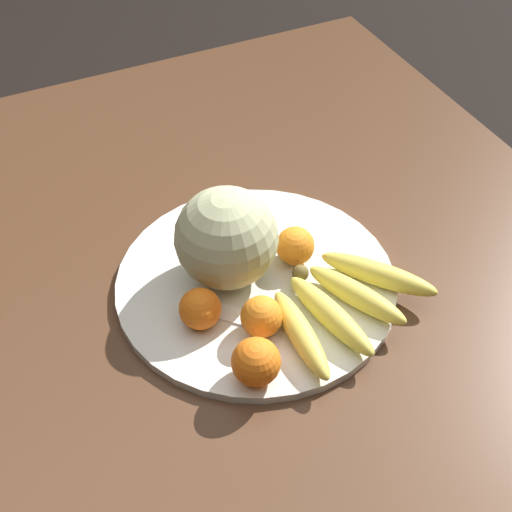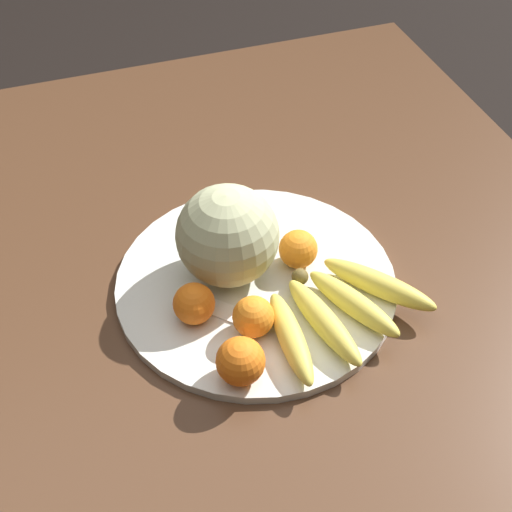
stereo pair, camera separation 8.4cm
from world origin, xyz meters
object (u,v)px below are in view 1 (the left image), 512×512
at_px(melon, 226,238).
at_px(orange_front_right, 295,246).
at_px(orange_mid_center, 256,362).
at_px(banana_bunch, 343,302).
at_px(produce_tag, 243,317).
at_px(kitchen_table, 245,294).
at_px(orange_front_left, 200,309).
at_px(orange_back_left, 261,317).
at_px(fruit_bowl, 256,282).

bearing_deg(melon, orange_front_right, -98.50).
bearing_deg(orange_mid_center, banana_bunch, -72.39).
bearing_deg(produce_tag, kitchen_table, -71.09).
bearing_deg(kitchen_table, orange_front_right, -130.04).
relative_size(orange_front_left, orange_back_left, 1.02).
height_order(orange_mid_center, produce_tag, orange_mid_center).
xyz_separation_m(orange_mid_center, orange_back_left, (0.07, -0.04, -0.00)).
xyz_separation_m(orange_mid_center, produce_tag, (0.10, -0.03, -0.03)).
distance_m(fruit_bowl, orange_front_right, 0.08).
relative_size(orange_mid_center, produce_tag, 0.81).
distance_m(melon, orange_front_right, 0.12).
xyz_separation_m(melon, banana_bunch, (-0.14, -0.12, -0.06)).
height_order(banana_bunch, orange_front_right, orange_front_right).
bearing_deg(orange_front_left, kitchen_table, -47.71).
xyz_separation_m(kitchen_table, orange_front_right, (-0.05, -0.06, 0.13)).
bearing_deg(banana_bunch, fruit_bowl, -159.62).
relative_size(fruit_bowl, orange_mid_center, 6.43).
distance_m(kitchen_table, melon, 0.19).
distance_m(orange_front_right, produce_tag, 0.14).
height_order(orange_front_left, produce_tag, orange_front_left).
distance_m(banana_bunch, orange_front_left, 0.20).
relative_size(kitchen_table, orange_front_left, 21.04).
height_order(banana_bunch, orange_front_left, orange_front_left).
distance_m(fruit_bowl, orange_back_left, 0.10).
height_order(orange_front_right, produce_tag, orange_front_right).
bearing_deg(melon, orange_back_left, 179.38).
height_order(orange_front_left, orange_front_right, same).
xyz_separation_m(banana_bunch, orange_mid_center, (-0.05, 0.16, 0.01)).
bearing_deg(orange_front_left, orange_back_left, -124.68).
relative_size(banana_bunch, orange_front_left, 4.16).
distance_m(fruit_bowl, orange_front_left, 0.12).
distance_m(kitchen_table, orange_front_right, 0.15).
distance_m(orange_mid_center, produce_tag, 0.11).
bearing_deg(banana_bunch, orange_front_left, -127.00).
distance_m(fruit_bowl, banana_bunch, 0.14).
xyz_separation_m(orange_front_right, orange_back_left, (-0.10, 0.11, -0.00)).
xyz_separation_m(melon, orange_front_right, (-0.02, -0.11, -0.05)).
bearing_deg(orange_front_left, produce_tag, -107.39).
relative_size(kitchen_table, fruit_bowl, 2.98).
xyz_separation_m(fruit_bowl, banana_bunch, (-0.11, -0.09, 0.02)).
bearing_deg(fruit_bowl, orange_mid_center, 154.59).
relative_size(fruit_bowl, banana_bunch, 1.70).
relative_size(orange_front_right, orange_back_left, 1.01).
relative_size(kitchen_table, orange_back_left, 21.37).
relative_size(orange_back_left, produce_tag, 0.73).
xyz_separation_m(melon, orange_front_left, (-0.07, 0.07, -0.05)).
bearing_deg(kitchen_table, banana_bunch, -156.29).
bearing_deg(orange_front_right, orange_mid_center, 139.44).
distance_m(melon, produce_tag, 0.12).
bearing_deg(orange_front_right, fruit_bowl, 99.80).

